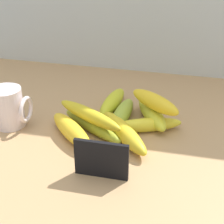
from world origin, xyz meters
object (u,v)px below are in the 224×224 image
Objects in this scene: coffee_mug at (9,107)px; banana_3 at (72,131)px; banana_5 at (112,102)px; banana_7 at (89,115)px; banana_2 at (122,115)px; banana_4 at (152,113)px; banana_1 at (92,126)px; banana_0 at (146,125)px; banana_6 at (124,132)px; banana_8 at (155,102)px; chalkboard_sign at (101,161)px.

banana_3 is at bearing -7.83° from coffee_mug.
banana_7 is (-2.81, -12.36, 2.85)cm from banana_5.
banana_2 is 0.94× the size of banana_3.
banana_2 is at bearing -56.94° from banana_5.
banana_2 is at bearing -163.34° from banana_4.
banana_0 is at bearing 13.61° from banana_1.
banana_3 is at bearing -135.11° from banana_7.
banana_7 is at bearing -135.55° from banana_2.
banana_6 is 1.31× the size of banana_8.
banana_0 is at bearing 71.38° from chalkboard_sign.
chalkboard_sign is 0.56× the size of banana_6.
banana_0 is (6.27, 18.62, -2.16)cm from chalkboard_sign.
banana_2 is 0.83× the size of banana_6.
coffee_mug reaches higher than banana_4.
chalkboard_sign is 16.97cm from banana_1.
banana_0 is at bearing -40.66° from banana_5.
chalkboard_sign is 0.70× the size of banana_5.
banana_6 is (12.02, 2.11, -0.04)cm from banana_3.
banana_2 is 1.03× the size of banana_5.
banana_5 is at bearing 161.64° from banana_4.
banana_4 is at bearing 81.09° from banana_0.
coffee_mug reaches higher than banana_8.
banana_3 reaches higher than banana_1.
banana_1 is at bearing -135.73° from banana_2.
banana_6 is 0.99× the size of banana_7.
chalkboard_sign is 0.61× the size of banana_0.
banana_3 is (-10.24, 11.69, -1.73)cm from chalkboard_sign.
banana_7 is 16.39cm from banana_8.
chalkboard_sign is at bearing -108.62° from banana_0.
banana_2 is 14.11cm from banana_3.
chalkboard_sign and banana_8 have the same top height.
banana_2 is at bearing 155.33° from banana_0.
banana_7 is (-13.91, -8.68, 2.68)cm from banana_4.
banana_2 is 7.60cm from banana_4.
banana_5 is (-4.01, 27.46, -1.84)cm from chalkboard_sign.
banana_8 reaches higher than banana_4.
banana_3 is at bearing -135.40° from banana_2.
banana_2 is (6.20, 6.04, 0.40)cm from banana_1.
coffee_mug is 0.51× the size of banana_7.
banana_3 is (-16.52, -6.93, 0.42)cm from banana_0.
banana_2 is at bearing 44.45° from banana_7.
banana_8 is at bearing 25.41° from banana_1.
coffee_mug reaches higher than banana_1.
banana_4 is at bearing 16.66° from banana_2.
banana_1 is at bearing 46.90° from banana_7.
banana_4 reaches higher than banana_2.
banana_8 is (14.64, 7.21, 1.47)cm from banana_7.
banana_1 is 1.00× the size of banana_6.
chalkboard_sign is at bearing -97.33° from banana_6.
banana_7 reaches higher than banana_1.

